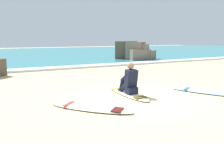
{
  "coord_description": "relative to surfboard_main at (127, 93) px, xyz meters",
  "views": [
    {
      "loc": [
        -3.68,
        -5.19,
        1.72
      ],
      "look_at": [
        -0.09,
        1.72,
        0.55
      ],
      "focal_mm": 35.42,
      "sensor_mm": 36.0,
      "label": 1
    }
  ],
  "objects": [
    {
      "name": "ground_plane",
      "position": [
        0.17,
        -0.52,
        -0.04
      ],
      "size": [
        80.0,
        80.0,
        0.0
      ],
      "primitive_type": "plane",
      "color": "#CCB584"
    },
    {
      "name": "sea",
      "position": [
        0.17,
        20.46,
        0.01
      ],
      "size": [
        80.0,
        28.0,
        0.1
      ],
      "primitive_type": "cube",
      "color": "teal",
      "rests_on": "ground"
    },
    {
      "name": "breaking_foam",
      "position": [
        0.17,
        6.76,
        0.02
      ],
      "size": [
        80.0,
        0.9,
        0.11
      ],
      "primitive_type": "cube",
      "color": "white",
      "rests_on": "ground"
    },
    {
      "name": "surfboard_main",
      "position": [
        0.0,
        0.0,
        0.0
      ],
      "size": [
        0.53,
        2.15,
        0.08
      ],
      "color": "#EFE5C6",
      "rests_on": "ground"
    },
    {
      "name": "surfer_seated",
      "position": [
        0.0,
        -0.11,
        0.4
      ],
      "size": [
        0.37,
        0.7,
        0.95
      ],
      "color": "black",
      "rests_on": "surfboard_main"
    },
    {
      "name": "surfboard_spare_near",
      "position": [
        -1.57,
        -0.83,
        -0.0
      ],
      "size": [
        1.85,
        1.99,
        0.08
      ],
      "color": "#EFE5C6",
      "rests_on": "ground"
    },
    {
      "name": "surfboard_spare_far",
      "position": [
        2.35,
        -1.06,
        -0.0
      ],
      "size": [
        1.62,
        2.31,
        0.08
      ],
      "color": "#9ED1E5",
      "rests_on": "ground"
    },
    {
      "name": "rock_outcrop_distant",
      "position": [
        6.29,
        8.95,
        0.57
      ],
      "size": [
        3.3,
        2.7,
        1.5
      ],
      "color": "#756656",
      "rests_on": "ground"
    }
  ]
}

